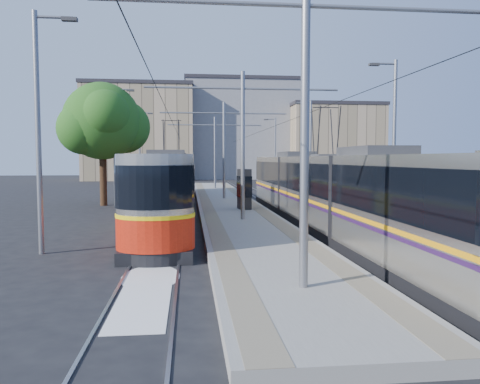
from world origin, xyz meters
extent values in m
plane|color=black|center=(0.00, 0.00, 0.00)|extent=(160.00, 160.00, 0.00)
cube|color=gray|center=(0.00, 17.00, 0.15)|extent=(4.00, 50.00, 0.30)
cube|color=gray|center=(-1.45, 17.00, 0.30)|extent=(0.70, 50.00, 0.01)
cube|color=gray|center=(1.45, 17.00, 0.30)|extent=(0.70, 50.00, 0.01)
cube|color=gray|center=(-4.32, 17.00, 0.01)|extent=(0.07, 70.00, 0.03)
cube|color=gray|center=(-2.88, 17.00, 0.01)|extent=(0.07, 70.00, 0.03)
cube|color=gray|center=(2.88, 17.00, 0.01)|extent=(0.07, 70.00, 0.03)
cube|color=gray|center=(4.32, 17.00, 0.01)|extent=(0.07, 70.00, 0.03)
cube|color=silver|center=(-3.60, -3.00, 0.01)|extent=(1.20, 5.00, 0.01)
cube|color=black|center=(-3.60, 14.57, 0.20)|extent=(2.30, 29.70, 0.40)
cube|color=#A9A39B|center=(-3.60, 14.57, 1.85)|extent=(2.40, 28.10, 2.90)
cube|color=black|center=(-3.60, 14.57, 2.35)|extent=(2.43, 28.10, 1.30)
cube|color=yellow|center=(-3.60, 14.57, 1.45)|extent=(2.43, 28.10, 0.12)
cube|color=red|center=(-3.60, 14.57, 0.95)|extent=(2.42, 28.10, 1.10)
cube|color=#2D2D30|center=(-3.60, 14.57, 3.45)|extent=(1.68, 3.00, 0.30)
cube|color=black|center=(3.60, 6.55, 0.20)|extent=(2.30, 28.18, 0.40)
cube|color=#AEAA9F|center=(3.60, 6.55, 1.85)|extent=(2.40, 26.58, 2.90)
cube|color=black|center=(3.60, 6.55, 2.35)|extent=(2.43, 26.58, 1.30)
cube|color=orange|center=(3.60, 6.55, 1.45)|extent=(2.43, 26.58, 0.12)
cube|color=#2B123F|center=(3.60, 6.55, 1.30)|extent=(2.43, 26.58, 0.10)
cube|color=#2D2D30|center=(3.60, 6.55, 3.45)|extent=(1.68, 3.00, 0.30)
cylinder|color=gray|center=(0.00, -4.00, 3.80)|extent=(0.20, 0.20, 7.00)
cylinder|color=gray|center=(0.00, -4.00, 6.50)|extent=(9.20, 0.10, 0.10)
cylinder|color=gray|center=(0.00, 8.00, 3.80)|extent=(0.20, 0.20, 7.00)
cylinder|color=gray|center=(0.00, 8.00, 6.50)|extent=(9.20, 0.10, 0.10)
cylinder|color=gray|center=(0.00, 20.00, 3.80)|extent=(0.20, 0.20, 7.00)
cylinder|color=gray|center=(0.00, 20.00, 6.50)|extent=(9.20, 0.10, 0.10)
cylinder|color=gray|center=(0.00, 32.00, 3.80)|extent=(0.20, 0.20, 7.00)
cylinder|color=gray|center=(0.00, 32.00, 6.50)|extent=(9.20, 0.10, 0.10)
cylinder|color=black|center=(-3.60, 17.00, 5.55)|extent=(0.02, 70.00, 0.02)
cylinder|color=black|center=(3.60, 17.00, 5.55)|extent=(0.02, 70.00, 0.02)
cylinder|color=gray|center=(-7.50, 2.00, 4.00)|extent=(0.18, 0.18, 8.00)
cube|color=#2D2D30|center=(-6.40, 2.00, 7.75)|extent=(0.50, 0.22, 0.12)
cylinder|color=gray|center=(-7.50, 18.00, 4.00)|extent=(0.18, 0.18, 8.00)
cube|color=#2D2D30|center=(-6.40, 18.00, 7.75)|extent=(0.50, 0.22, 0.12)
cylinder|color=gray|center=(-7.50, 34.00, 4.00)|extent=(0.18, 0.18, 8.00)
cube|color=#2D2D30|center=(-6.40, 34.00, 7.75)|extent=(0.50, 0.22, 0.12)
cylinder|color=gray|center=(7.50, 8.00, 4.00)|extent=(0.18, 0.18, 8.00)
cube|color=#2D2D30|center=(6.40, 8.00, 7.75)|extent=(0.50, 0.22, 0.12)
cylinder|color=gray|center=(7.50, 24.00, 4.00)|extent=(0.18, 0.18, 8.00)
cube|color=#2D2D30|center=(6.40, 24.00, 7.75)|extent=(0.50, 0.22, 0.12)
cylinder|color=gray|center=(7.50, 40.00, 4.00)|extent=(0.18, 0.18, 8.00)
cube|color=#2D2D30|center=(6.40, 40.00, 7.75)|extent=(0.50, 0.22, 0.12)
cube|color=black|center=(0.60, 12.46, 1.45)|extent=(0.75, 1.08, 2.31)
cube|color=black|center=(0.60, 12.46, 1.60)|extent=(0.79, 1.13, 1.20)
cylinder|color=#382314|center=(-8.37, 18.48, 1.73)|extent=(0.48, 0.48, 3.46)
sphere|color=#234915|center=(-8.37, 18.48, 5.74)|extent=(5.19, 5.19, 5.19)
sphere|color=#234915|center=(-7.07, 19.34, 5.41)|extent=(3.68, 3.68, 3.68)
cube|color=tan|center=(-10.00, 60.00, 6.95)|extent=(16.00, 12.00, 13.90)
cube|color=#262328|center=(-10.00, 60.00, 14.15)|extent=(16.32, 12.24, 0.50)
cube|color=gray|center=(6.00, 64.00, 7.68)|extent=(18.00, 14.00, 15.35)
cube|color=#262328|center=(6.00, 64.00, 15.60)|extent=(18.36, 14.28, 0.50)
cube|color=tan|center=(20.00, 58.00, 5.60)|extent=(14.00, 10.00, 11.20)
cube|color=#262328|center=(20.00, 58.00, 11.45)|extent=(14.28, 10.20, 0.50)
camera|label=1|loc=(-2.54, -14.16, 3.19)|focal=35.00mm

